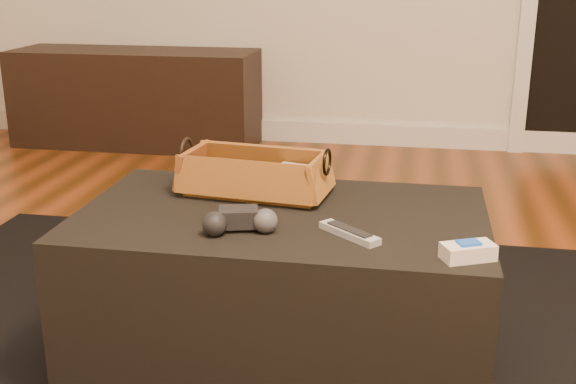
% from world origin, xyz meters
% --- Properties ---
extents(baseboard, '(5.00, 0.04, 0.12)m').
position_xyz_m(baseboard, '(0.00, 2.73, 0.06)').
color(baseboard, white).
rests_on(baseboard, floor).
extents(media_cabinet, '(1.37, 0.45, 0.54)m').
position_xyz_m(media_cabinet, '(-1.28, 2.51, 0.27)').
color(media_cabinet, black).
rests_on(media_cabinet, floor).
extents(area_rug, '(2.60, 2.00, 0.01)m').
position_xyz_m(area_rug, '(-0.01, 0.24, 0.01)').
color(area_rug, black).
rests_on(area_rug, floor).
extents(ottoman, '(1.00, 0.60, 0.42)m').
position_xyz_m(ottoman, '(-0.01, 0.29, 0.22)').
color(ottoman, black).
rests_on(ottoman, area_rug).
extents(tv_remote, '(0.21, 0.05, 0.02)m').
position_xyz_m(tv_remote, '(-0.13, 0.42, 0.46)').
color(tv_remote, black).
rests_on(tv_remote, wicker_basket).
extents(cloth_bundle, '(0.13, 0.10, 0.06)m').
position_xyz_m(cloth_bundle, '(-0.00, 0.45, 0.48)').
color(cloth_bundle, tan).
rests_on(cloth_bundle, wicker_basket).
extents(wicker_basket, '(0.41, 0.25, 0.14)m').
position_xyz_m(wicker_basket, '(-0.11, 0.43, 0.48)').
color(wicker_basket, olive).
rests_on(wicker_basket, ottoman).
extents(game_controller, '(0.18, 0.13, 0.06)m').
position_xyz_m(game_controller, '(-0.08, 0.14, 0.46)').
color(game_controller, black).
rests_on(game_controller, ottoman).
extents(silver_remote, '(0.15, 0.14, 0.02)m').
position_xyz_m(silver_remote, '(0.17, 0.16, 0.44)').
color(silver_remote, '#B9BCC1').
rests_on(silver_remote, ottoman).
extents(cream_gadget, '(0.12, 0.09, 0.04)m').
position_xyz_m(cream_gadget, '(0.42, 0.08, 0.45)').
color(cream_gadget, silver).
rests_on(cream_gadget, ottoman).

